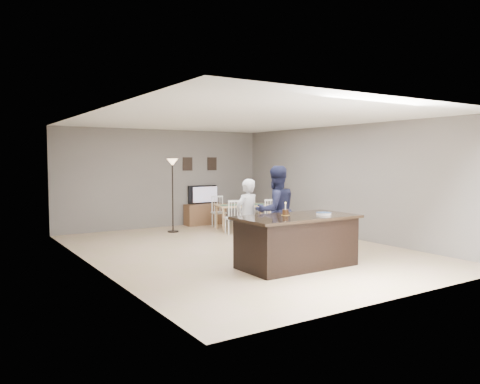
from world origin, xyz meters
TOP-DOWN VIEW (x-y plane):
  - floor at (0.00, 0.00)m, footprint 8.00×8.00m
  - room_shell at (0.00, 0.00)m, footprint 8.00×8.00m
  - kitchen_island at (0.00, -1.80)m, footprint 2.15×1.10m
  - tv_console at (1.20, 3.77)m, footprint 1.20×0.40m
  - television at (1.20, 3.84)m, footprint 0.91×0.12m
  - tv_screen_glow at (1.20, 3.76)m, footprint 0.78×0.00m
  - picture_frames at (1.15, 3.98)m, footprint 1.10×0.02m
  - doorway at (-2.99, -2.30)m, footprint 0.00×2.10m
  - woman at (-0.15, -0.45)m, footprint 0.61×0.46m
  - man at (0.27, -0.84)m, footprint 0.91×0.74m
  - birthday_cake at (-0.12, -1.64)m, footprint 0.15×0.15m
  - plate_stack at (0.49, -1.95)m, footprint 0.27×0.27m
  - dining_table at (1.60, 2.40)m, footprint 1.69×1.87m
  - floor_lamp at (-0.18, 2.98)m, footprint 0.28×0.28m

SIDE VIEW (x-z plane):
  - floor at x=0.00m, z-range 0.00..0.00m
  - tv_console at x=1.20m, z-range 0.00..0.60m
  - kitchen_island at x=0.00m, z-range 0.00..0.90m
  - dining_table at x=1.60m, z-range 0.12..0.98m
  - woman at x=-0.15m, z-range 0.00..1.50m
  - television at x=1.20m, z-range 0.60..1.13m
  - tv_screen_glow at x=1.20m, z-range 0.48..1.26m
  - man at x=0.27m, z-range 0.00..1.76m
  - plate_stack at x=0.49m, z-range 0.90..0.94m
  - birthday_cake at x=-0.12m, z-range 0.84..1.07m
  - doorway at x=-2.99m, z-range -0.07..2.58m
  - floor_lamp at x=-0.18m, z-range 0.52..2.42m
  - room_shell at x=0.00m, z-range -2.32..5.68m
  - picture_frames at x=1.15m, z-range 1.56..1.94m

